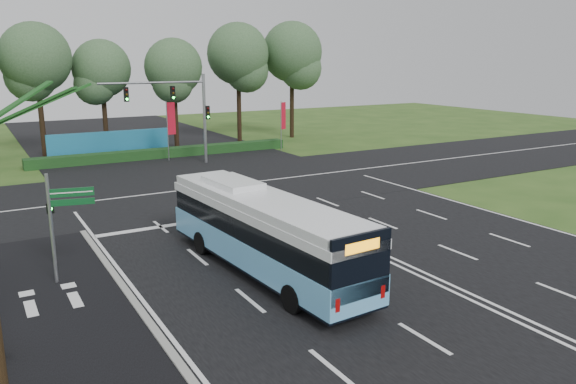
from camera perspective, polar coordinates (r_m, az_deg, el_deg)
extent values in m
plane|color=#2C4E1A|center=(26.82, 4.11, -4.28)|extent=(120.00, 120.00, 0.00)
cube|color=black|center=(26.82, 4.11, -4.24)|extent=(20.00, 120.00, 0.04)
cube|color=black|center=(37.02, -6.30, 0.66)|extent=(120.00, 14.00, 0.05)
cube|color=black|center=(19.96, -22.32, -11.62)|extent=(5.00, 18.00, 0.06)
cube|color=gray|center=(20.31, -15.52, -10.53)|extent=(0.25, 18.00, 0.12)
cube|color=#65B6EB|center=(21.81, -2.53, -5.64)|extent=(3.16, 11.58, 1.05)
cube|color=black|center=(21.97, -2.52, -6.81)|extent=(3.13, 11.52, 0.29)
cube|color=black|center=(21.52, -2.56, -3.24)|extent=(3.05, 11.40, 0.91)
cube|color=white|center=(21.37, -2.58, -1.77)|extent=(3.16, 11.58, 0.33)
cube|color=white|center=(21.28, -2.58, -0.90)|extent=(3.08, 11.12, 0.33)
cube|color=white|center=(23.23, -5.65, 0.99)|extent=(1.72, 2.96, 0.24)
cube|color=black|center=(17.17, 7.39, -7.56)|extent=(2.32, 0.28, 2.10)
cube|color=orange|center=(16.92, 7.55, -5.48)|extent=(1.34, 0.15, 0.33)
cylinder|color=black|center=(24.21, -8.80, -5.15)|extent=(0.33, 1.01, 0.99)
cylinder|color=black|center=(25.17, -4.20, -4.30)|extent=(0.33, 1.01, 0.99)
cylinder|color=black|center=(18.61, 0.42, -10.82)|extent=(0.33, 1.01, 0.99)
cylinder|color=black|center=(19.84, 5.81, -9.30)|extent=(0.33, 1.01, 0.99)
cylinder|color=gray|center=(24.24, -22.92, -2.92)|extent=(0.14, 0.14, 3.52)
cube|color=black|center=(23.90, -23.01, -1.52)|extent=(0.31, 0.22, 0.40)
sphere|color=#19F233|center=(23.81, -22.97, -1.58)|extent=(0.14, 0.14, 0.14)
cylinder|color=gray|center=(22.10, -22.88, -3.58)|extent=(0.12, 0.12, 4.16)
cube|color=#0D4920|center=(21.69, -21.15, -0.03)|extent=(1.54, 0.40, 0.31)
cube|color=#0D4920|center=(21.77, -21.07, -0.96)|extent=(1.54, 0.40, 0.23)
cube|color=white|center=(21.66, -21.14, -0.04)|extent=(1.42, 0.33, 0.04)
cylinder|color=gray|center=(46.53, -12.13, 6.04)|extent=(0.08, 0.08, 4.84)
cube|color=red|center=(46.51, -11.77, 7.32)|extent=(0.65, 0.06, 2.58)
cylinder|color=gray|center=(50.20, -0.71, 6.65)|extent=(0.07, 0.07, 4.47)
cube|color=red|center=(50.35, -0.47, 7.75)|extent=(0.57, 0.25, 2.39)
cylinder|color=gray|center=(44.98, -8.46, 7.34)|extent=(0.24, 0.24, 7.00)
cylinder|color=gray|center=(43.48, -13.59, 10.74)|extent=(8.00, 0.16, 0.16)
cube|color=black|center=(43.96, -11.63, 9.82)|extent=(0.32, 0.28, 1.05)
cube|color=black|center=(42.99, -16.12, 9.50)|extent=(0.32, 0.28, 1.05)
cube|color=black|center=(45.03, -8.19, 7.99)|extent=(0.32, 0.28, 1.05)
cube|color=#143916|center=(48.47, -12.29, 3.91)|extent=(22.00, 1.20, 0.80)
cube|color=teal|center=(49.75, -17.62, 4.64)|extent=(10.00, 0.30, 2.20)
cylinder|color=black|center=(51.76, -23.82, 7.59)|extent=(0.44, 0.44, 7.82)
sphere|color=#345230|center=(51.58, -24.28, 12.35)|extent=(5.76, 5.76, 5.76)
cylinder|color=black|center=(53.63, -18.13, 7.74)|extent=(0.44, 0.44, 6.93)
sphere|color=#345230|center=(53.43, -18.44, 11.83)|extent=(5.11, 5.11, 5.11)
cylinder|color=black|center=(53.17, -11.37, 8.15)|extent=(0.44, 0.44, 7.03)
sphere|color=#345230|center=(52.97, -11.57, 12.34)|extent=(5.18, 5.18, 5.18)
cylinder|color=black|center=(56.54, -5.01, 9.23)|extent=(0.44, 0.44, 8.17)
sphere|color=#345230|center=(56.40, -5.10, 13.81)|extent=(6.02, 6.02, 6.02)
cylinder|color=black|center=(59.42, 0.40, 9.58)|extent=(0.44, 0.44, 8.37)
sphere|color=#345230|center=(59.29, 0.41, 14.05)|extent=(6.17, 6.17, 6.17)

